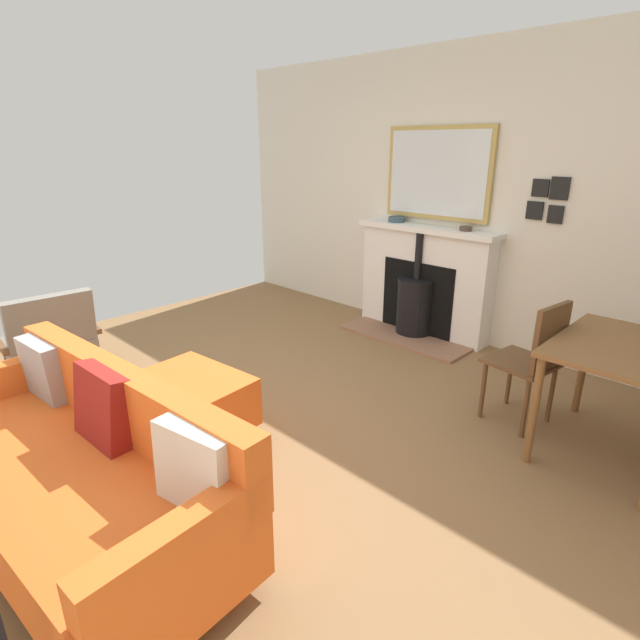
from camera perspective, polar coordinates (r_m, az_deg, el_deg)
The scene contains 12 objects.
ground_plane at distance 3.49m, azimuth -11.75°, elevation -12.55°, with size 5.51×5.53×0.01m, color olive.
wall_left at distance 5.04m, azimuth 14.61°, elevation 13.41°, with size 0.12×5.53×2.68m, color silver.
fireplace at distance 5.06m, azimuth 11.62°, elevation 3.76°, with size 0.65×1.47×1.08m.
mirror_over_mantel at distance 4.99m, azimuth 13.34°, elevation 16.09°, with size 0.04×1.11×0.85m.
mantel_bowl_near at distance 5.16m, azimuth 8.80°, elevation 11.40°, with size 0.17×0.17×0.05m.
mantel_bowl_far at distance 4.76m, azimuth 16.43°, elevation 10.09°, with size 0.12×0.12×0.04m.
sofa at distance 2.77m, azimuth -25.94°, elevation -15.02°, with size 0.95×2.06×0.79m.
ottoman at distance 3.36m, azimuth -14.79°, elevation -9.10°, with size 0.67×0.77×0.41m.
armchair_accent at distance 4.34m, azimuth -28.69°, elevation -1.62°, with size 0.71×0.63×0.80m.
dining_table at distance 3.40m, azimuth 31.44°, elevation -4.23°, with size 0.94×0.72×0.73m.
dining_chair_near_fireplace at distance 3.55m, azimuth 23.46°, elevation -3.76°, with size 0.45×0.45×0.88m.
photo_gallery_row at distance 4.56m, azimuth 24.74°, elevation 12.49°, with size 0.02×0.31×0.37m.
Camera 1 is at (1.58, 2.51, 1.83)m, focal length 27.84 mm.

